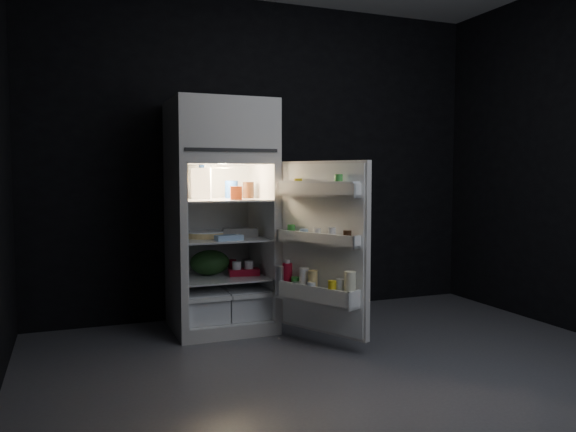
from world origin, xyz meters
name	(u,v)px	position (x,y,z in m)	size (l,w,h in m)	color
floor	(357,374)	(0.00, 0.00, 0.00)	(4.00, 3.40, 0.00)	#58585D
wall_back	(265,159)	(0.00, 1.70, 1.35)	(4.00, 0.00, 2.70)	black
refrigerator	(220,208)	(-0.51, 1.32, 0.96)	(0.76, 0.71, 1.78)	silver
fridge_door	(320,250)	(0.03, 0.61, 0.68)	(0.50, 0.73, 1.22)	silver
milk_jug	(202,183)	(-0.65, 1.34, 1.15)	(0.14, 0.14, 0.24)	white
mayo_jar	(231,189)	(-0.40, 1.37, 1.10)	(0.10, 0.10, 0.14)	#2050B1
jam_jar	(248,190)	(-0.27, 1.32, 1.09)	(0.09, 0.09, 0.13)	black
amber_bottle	(183,185)	(-0.79, 1.36, 1.14)	(0.07, 0.07, 0.22)	orange
small_carton	(236,193)	(-0.43, 1.12, 1.08)	(0.09, 0.06, 0.10)	#E24D1A
egg_carton	(240,233)	(-0.37, 1.25, 0.76)	(0.27, 0.10, 0.07)	gray
pie	(205,235)	(-0.63, 1.33, 0.75)	(0.31, 0.31, 0.04)	tan
flat_package	(229,238)	(-0.51, 1.07, 0.75)	(0.20, 0.10, 0.04)	#8CB0D8
wrapped_pkg	(242,231)	(-0.29, 1.43, 0.75)	(0.11, 0.09, 0.05)	#EBE8C0
produce_bag	(210,263)	(-0.59, 1.34, 0.52)	(0.31, 0.26, 0.20)	#193815
yogurt_tray	(244,272)	(-0.34, 1.23, 0.45)	(0.24, 0.13, 0.05)	maroon
small_can_red	(232,265)	(-0.37, 1.47, 0.47)	(0.07, 0.07, 0.09)	maroon
small_can_silver	(247,264)	(-0.24, 1.46, 0.47)	(0.06, 0.06, 0.09)	#BAB9BE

